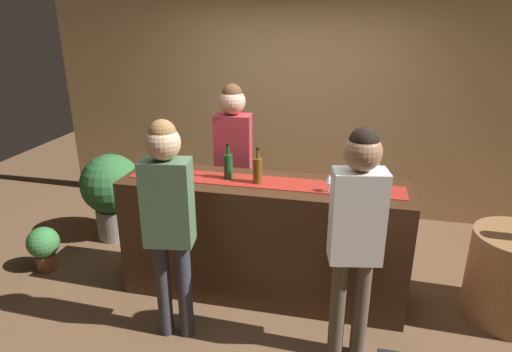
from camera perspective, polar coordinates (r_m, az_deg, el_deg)
The scene contains 15 objects.
ground_plane at distance 4.10m, azimuth 0.87°, elevation -14.54°, with size 10.00×10.00×0.00m, color brown.
back_wall at distance 5.31m, azimuth 5.26°, elevation 10.62°, with size 6.00×0.12×2.90m, color tan.
bar_counter at distance 3.82m, azimuth 0.92°, elevation -8.12°, with size 2.37×0.60×1.04m, color #3D2314.
counter_runner_cloth at distance 3.60m, azimuth 0.96°, elevation -0.78°, with size 2.25×0.28×0.01m, color maroon.
wine_bottle_green at distance 3.65m, azimuth -3.60°, elevation 1.32°, with size 0.07×0.07×0.30m.
wine_bottle_amber at distance 3.54m, azimuth 0.21°, elevation 0.78°, with size 0.07×0.07×0.30m.
wine_bottle_clear at distance 3.58m, azimuth 14.94°, elevation 0.27°, with size 0.07×0.07×0.30m.
wine_glass_near_customer at distance 3.41m, azimuth 9.40°, elevation -0.43°, with size 0.07×0.07×0.14m.
wine_glass_mid_counter at distance 3.87m, azimuth -12.38°, elevation 1.89°, with size 0.07×0.07×0.14m.
bartender at distance 4.21m, azimuth -2.96°, elevation 2.94°, with size 0.36×0.24×1.74m.
customer_sipping at distance 2.95m, azimuth 12.83°, elevation -6.11°, with size 0.37×0.26×1.70m.
customer_browsing at distance 3.15m, azimuth -11.25°, elevation -4.35°, with size 0.37×0.25×1.69m.
round_side_table at distance 4.14m, azimuth 30.11°, elevation -11.17°, with size 0.68×0.68×0.74m, color #996B42.
potted_plant_tall at distance 4.99m, azimuth -18.07°, elevation -1.78°, with size 0.64×0.64×0.94m.
potted_plant_small at distance 4.72m, azimuth -25.69°, elevation -8.10°, with size 0.30×0.30×0.44m.
Camera 1 is at (0.68, -3.29, 2.35)m, focal length 31.04 mm.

